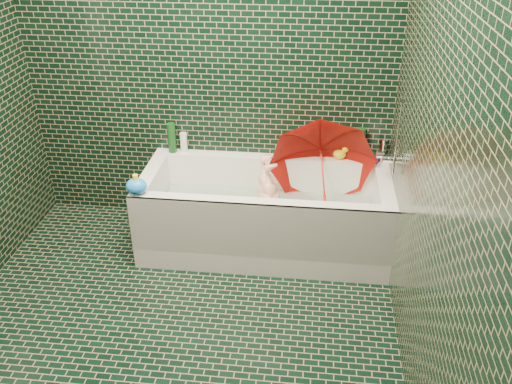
# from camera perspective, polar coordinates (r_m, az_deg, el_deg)

# --- Properties ---
(floor) EXTENTS (2.80, 2.80, 0.00)m
(floor) POSITION_cam_1_polar(r_m,az_deg,el_deg) (3.25, -9.16, -15.29)
(floor) COLOR black
(floor) RESTS_ON ground
(wall_back) EXTENTS (2.80, 0.00, 2.80)m
(wall_back) POSITION_cam_1_polar(r_m,az_deg,el_deg) (3.81, -5.29, 13.95)
(wall_back) COLOR black
(wall_back) RESTS_ON floor
(wall_right) EXTENTS (0.00, 2.80, 2.80)m
(wall_right) POSITION_cam_1_polar(r_m,az_deg,el_deg) (2.48, 18.68, 3.64)
(wall_right) COLOR black
(wall_right) RESTS_ON floor
(bathtub) EXTENTS (1.70, 0.75, 0.55)m
(bathtub) POSITION_cam_1_polar(r_m,az_deg,el_deg) (3.82, 0.93, -3.03)
(bathtub) COLOR white
(bathtub) RESTS_ON floor
(bath_mat) EXTENTS (1.35, 0.47, 0.01)m
(bath_mat) POSITION_cam_1_polar(r_m,az_deg,el_deg) (3.86, 0.95, -3.58)
(bath_mat) COLOR #56D129
(bath_mat) RESTS_ON bathtub
(water) EXTENTS (1.48, 0.53, 0.00)m
(water) POSITION_cam_1_polar(r_m,az_deg,el_deg) (3.79, 0.97, -1.76)
(water) COLOR silver
(water) RESTS_ON bathtub
(faucet) EXTENTS (0.18, 0.19, 0.55)m
(faucet) POSITION_cam_1_polar(r_m,az_deg,el_deg) (3.58, 14.13, 3.92)
(faucet) COLOR silver
(faucet) RESTS_ON wall_right
(child) EXTENTS (0.84, 0.46, 0.27)m
(child) POSITION_cam_1_polar(r_m,az_deg,el_deg) (3.74, 1.79, -2.04)
(child) COLOR #DDA18A
(child) RESTS_ON bathtub
(umbrella) EXTENTS (0.97, 0.86, 1.02)m
(umbrella) POSITION_cam_1_polar(r_m,az_deg,el_deg) (3.72, 7.05, 1.87)
(umbrella) COLOR red
(umbrella) RESTS_ON bathtub
(soap_bottle_a) EXTENTS (0.11, 0.11, 0.27)m
(soap_bottle_a) POSITION_cam_1_polar(r_m,az_deg,el_deg) (3.99, 13.03, 3.23)
(soap_bottle_a) COLOR white
(soap_bottle_a) RESTS_ON bathtub
(soap_bottle_b) EXTENTS (0.12, 0.12, 0.21)m
(soap_bottle_b) POSITION_cam_1_polar(r_m,az_deg,el_deg) (3.93, 11.94, 2.95)
(soap_bottle_b) COLOR #3F1D6F
(soap_bottle_b) RESTS_ON bathtub
(soap_bottle_c) EXTENTS (0.16, 0.16, 0.18)m
(soap_bottle_c) POSITION_cam_1_polar(r_m,az_deg,el_deg) (3.93, 11.87, 2.99)
(soap_bottle_c) COLOR #124117
(soap_bottle_c) RESTS_ON bathtub
(bottle_right_tall) EXTENTS (0.07, 0.07, 0.24)m
(bottle_right_tall) POSITION_cam_1_polar(r_m,az_deg,el_deg) (3.92, 10.97, 4.95)
(bottle_right_tall) COLOR #124117
(bottle_right_tall) RESTS_ON bathtub
(bottle_right_pump) EXTENTS (0.05, 0.05, 0.17)m
(bottle_right_pump) POSITION_cam_1_polar(r_m,az_deg,el_deg) (3.94, 13.18, 4.30)
(bottle_right_pump) COLOR silver
(bottle_right_pump) RESTS_ON bathtub
(bottle_left_tall) EXTENTS (0.08, 0.08, 0.22)m
(bottle_left_tall) POSITION_cam_1_polar(r_m,az_deg,el_deg) (4.02, -8.85, 5.65)
(bottle_left_tall) COLOR #124117
(bottle_left_tall) RESTS_ON bathtub
(bottle_left_short) EXTENTS (0.06, 0.06, 0.15)m
(bottle_left_short) POSITION_cam_1_polar(r_m,az_deg,el_deg) (4.03, -7.61, 5.20)
(bottle_left_short) COLOR white
(bottle_left_short) RESTS_ON bathtub
(rubber_duck) EXTENTS (0.12, 0.08, 0.10)m
(rubber_duck) POSITION_cam_1_polar(r_m,az_deg,el_deg) (3.94, 8.90, 4.04)
(rubber_duck) COLOR yellow
(rubber_duck) RESTS_ON bathtub
(bath_toy) EXTENTS (0.17, 0.15, 0.13)m
(bath_toy) POSITION_cam_1_polar(r_m,az_deg,el_deg) (3.52, -12.48, 0.63)
(bath_toy) COLOR #197EE5
(bath_toy) RESTS_ON bathtub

